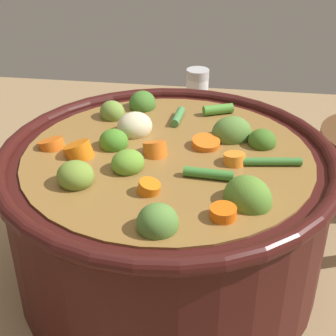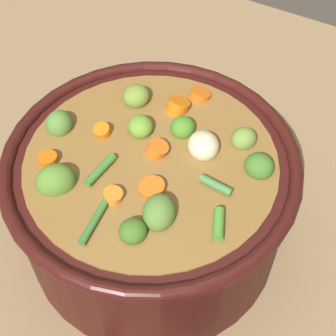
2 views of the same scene
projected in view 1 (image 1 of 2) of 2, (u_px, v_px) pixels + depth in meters
The scene contains 3 objects.
ground_plane at pixel (168, 271), 0.55m from camera, with size 1.10×1.10×0.00m, color #8C704C.
cooking_pot at pixel (168, 211), 0.51m from camera, with size 0.33×0.33×0.17m.
salt_shaker at pixel (197, 92), 0.89m from camera, with size 0.04×0.04×0.08m.
Camera 1 is at (-0.41, -0.06, 0.38)m, focal length 53.78 mm.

